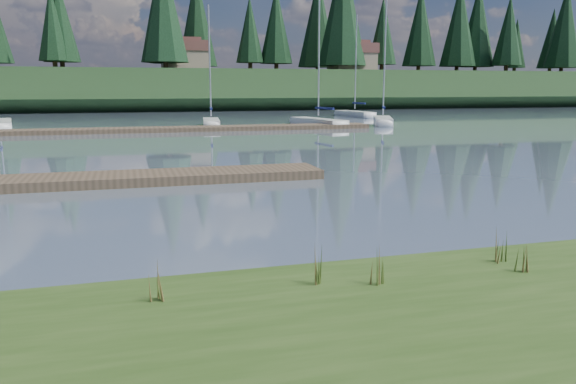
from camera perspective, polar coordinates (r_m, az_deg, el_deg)
name	(u,v)px	position (r m, az deg, el deg)	size (l,w,h in m)	color
ground	(161,132)	(39.60, -12.78, 6.00)	(200.00, 200.00, 0.00)	slate
ridge	(141,90)	(82.46, -14.68, 9.95)	(200.00, 20.00, 5.00)	#1C3318
dock_near	(71,181)	(18.73, -21.16, 1.05)	(16.00, 2.00, 0.30)	#4C3D2C
dock_far	(190,129)	(39.76, -9.89, 6.33)	(26.00, 2.20, 0.30)	#4C3D2C
sailboat_bg_1	(0,123)	(47.74, -27.25, 6.23)	(3.00, 8.26, 12.07)	white
sailboat_bg_2	(211,122)	(44.54, -7.82, 7.08)	(1.90, 6.05, 9.17)	white
sailboat_bg_3	(314,121)	(45.04, 2.66, 7.19)	(2.97, 7.50, 10.90)	white
sailboat_bg_4	(382,120)	(47.45, 9.57, 7.24)	(3.92, 6.83, 10.23)	white
sailboat_bg_5	(352,113)	(58.89, 6.49, 7.95)	(2.17, 7.17, 10.19)	white
weed_0	(319,266)	(7.78, 3.22, -7.56)	(0.17, 0.14, 0.62)	#475B23
weed_1	(379,269)	(7.88, 9.20, -7.75)	(0.17, 0.14, 0.53)	#475B23
weed_2	(500,248)	(9.35, 20.70, -5.35)	(0.17, 0.14, 0.54)	#475B23
weed_3	(154,284)	(7.43, -13.48, -9.07)	(0.17, 0.14, 0.53)	#475B23
weed_4	(523,259)	(8.97, 22.78, -6.28)	(0.17, 0.14, 0.50)	#475B23
mud_lip	(289,285)	(8.67, 0.06, -9.40)	(60.00, 0.50, 0.14)	#33281C
conifer_3	(59,19)	(82.25, -22.23, 15.97)	(4.84, 4.84, 12.25)	#382619
conifer_4	(163,6)	(76.27, -12.55, 17.99)	(6.16, 6.16, 15.10)	#382619
conifer_5	(250,30)	(81.65, -3.90, 16.11)	(3.96, 3.96, 10.35)	#382619
conifer_6	(342,8)	(83.84, 5.56, 18.12)	(7.04, 7.04, 17.00)	#382619
conifer_7	(420,26)	(92.25, 13.27, 16.08)	(5.28, 5.28, 13.20)	#382619
conifer_8	(509,31)	(95.87, 21.50, 15.02)	(4.62, 4.62, 11.77)	#382619
conifer_9	(565,26)	(106.49, 26.31, 14.89)	(5.94, 5.94, 14.62)	#382619
house_1	(185,55)	(80.96, -10.44, 13.52)	(6.30, 5.30, 4.65)	gray
house_2	(352,57)	(84.90, 6.51, 13.48)	(6.30, 5.30, 4.65)	gray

